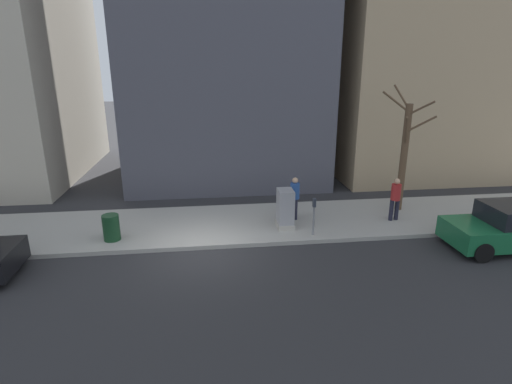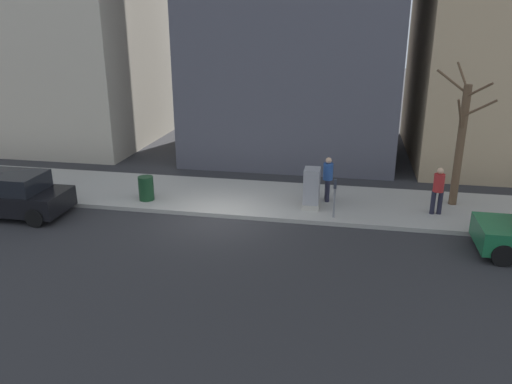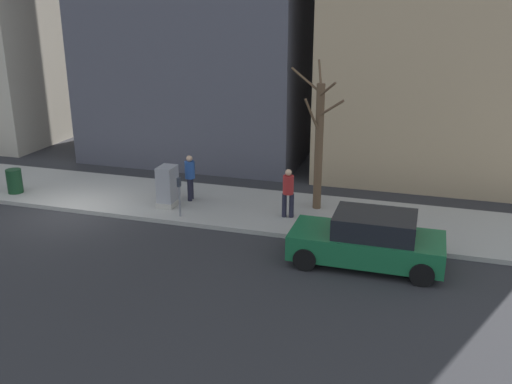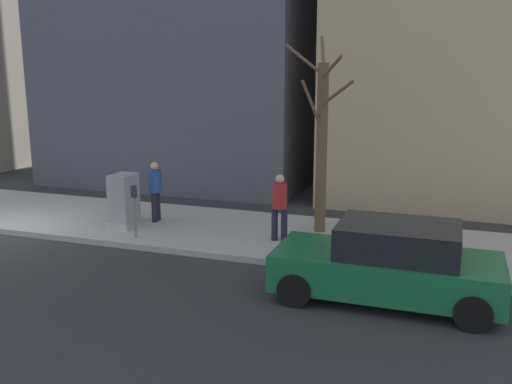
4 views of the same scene
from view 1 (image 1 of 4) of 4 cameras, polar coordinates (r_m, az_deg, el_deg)
name	(u,v)px [view 1 (image 1 of 4)]	position (r m, az deg, el deg)	size (l,w,h in m)	color
ground_plane	(203,250)	(13.54, -7.64, -8.23)	(120.00, 120.00, 0.00)	#2B2B2D
sidewalk	(203,225)	(15.34, -7.63, -4.73)	(4.00, 36.00, 0.15)	#9E9B93
parking_meter	(314,213)	(14.03, 8.26, -2.95)	(0.14, 0.10, 1.35)	slate
utility_box	(285,209)	(14.67, 4.20, -2.43)	(0.83, 0.61, 1.43)	#A8A399
bare_tree	(404,154)	(17.07, 20.39, 5.13)	(1.70, 1.93, 5.00)	brown
trash_bin	(111,228)	(14.50, -19.98, -4.79)	(0.56, 0.56, 0.90)	#14381E
pedestrian_near_meter	(395,197)	(16.11, 19.30, -0.67)	(0.36, 0.40, 1.66)	#1E1E2D
pedestrian_midblock	(295,196)	(15.42, 5.55, -0.52)	(0.40, 0.36, 1.66)	#1E1E2D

